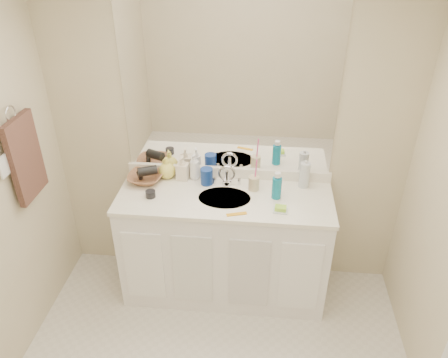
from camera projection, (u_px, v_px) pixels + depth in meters
name	position (u px, v px, depth m)	size (l,w,h in m)	color
wall_back	(229.00, 138.00, 3.14)	(2.60, 0.02, 2.40)	beige
vanity_cabinet	(225.00, 246.00, 3.31)	(1.50, 0.55, 0.85)	white
countertop	(225.00, 198.00, 3.08)	(1.52, 0.57, 0.03)	white
backsplash	(228.00, 173.00, 3.27)	(1.52, 0.03, 0.08)	white
sink_basin	(224.00, 199.00, 3.06)	(0.37, 0.37, 0.02)	#BAB1A3
faucet	(227.00, 178.00, 3.18)	(0.02, 0.02, 0.11)	silver
mirror	(229.00, 90.00, 2.95)	(1.48, 0.01, 1.20)	white
blue_mug	(207.00, 176.00, 3.18)	(0.09, 0.09, 0.12)	navy
tan_cup	(254.00, 183.00, 3.12)	(0.08, 0.08, 0.10)	beige
toothbrush	(256.00, 171.00, 3.07)	(0.01, 0.01, 0.20)	#FB4296
mouthwash_bottle	(277.00, 188.00, 3.01)	(0.07, 0.07, 0.16)	#0C7695
clear_pump_bottle	(304.00, 175.00, 3.13)	(0.07, 0.07, 0.19)	silver
soap_dish	(280.00, 210.00, 2.91)	(0.10, 0.08, 0.01)	white
green_soap	(281.00, 208.00, 2.90)	(0.08, 0.05, 0.03)	#A5E638
orange_comb	(237.00, 214.00, 2.88)	(0.14, 0.03, 0.01)	#F2A419
dark_jar	(151.00, 194.00, 3.05)	(0.07, 0.07, 0.05)	black
soap_bottle_white	(195.00, 167.00, 3.23)	(0.08, 0.08, 0.20)	white
soap_bottle_cream	(183.00, 168.00, 3.22)	(0.08, 0.09, 0.19)	#F7E6C9
soap_bottle_yellow	(167.00, 168.00, 3.25)	(0.13, 0.13, 0.16)	#F1E75E
wicker_basket	(145.00, 178.00, 3.22)	(0.25, 0.25, 0.06)	brown
hair_dryer	(147.00, 171.00, 3.19)	(0.07, 0.07, 0.14)	black
towel_ring	(11.00, 114.00, 2.62)	(0.11, 0.11, 0.01)	silver
hand_towel	(26.00, 158.00, 2.77)	(0.04, 0.32, 0.55)	#34211C
switch_plate	(4.00, 166.00, 2.58)	(0.01, 0.09, 0.13)	white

